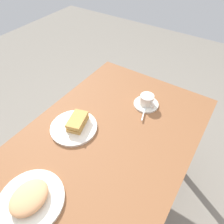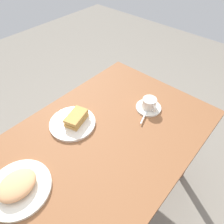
{
  "view_description": "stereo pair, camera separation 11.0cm",
  "coord_description": "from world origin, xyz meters",
  "px_view_note": "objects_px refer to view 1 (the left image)",
  "views": [
    {
      "loc": [
        -0.49,
        -0.37,
        1.53
      ],
      "look_at": [
        0.16,
        0.06,
        0.74
      ],
      "focal_mm": 32.92,
      "sensor_mm": 36.0,
      "label": 1
    },
    {
      "loc": [
        -0.43,
        -0.45,
        1.53
      ],
      "look_at": [
        0.16,
        0.06,
        0.74
      ],
      "focal_mm": 32.92,
      "sensor_mm": 36.0,
      "label": 2
    }
  ],
  "objects_px": {
    "sandwich_plate": "(74,127)",
    "coffee_cup": "(147,100)",
    "spoon": "(144,112)",
    "side_plate": "(31,200)",
    "coffee_saucer": "(146,104)",
    "sandwich_front": "(77,122)",
    "dining_table": "(105,150)"
  },
  "relations": [
    {
      "from": "dining_table",
      "to": "sandwich_front",
      "type": "distance_m",
      "value": 0.21
    },
    {
      "from": "dining_table",
      "to": "sandwich_plate",
      "type": "bearing_deg",
      "value": 98.72
    },
    {
      "from": "side_plate",
      "to": "sandwich_front",
      "type": "bearing_deg",
      "value": 13.55
    },
    {
      "from": "sandwich_plate",
      "to": "side_plate",
      "type": "xyz_separation_m",
      "value": [
        -0.38,
        -0.11,
        0.0
      ]
    },
    {
      "from": "sandwich_plate",
      "to": "spoon",
      "type": "xyz_separation_m",
      "value": [
        0.29,
        -0.25,
        0.01
      ]
    },
    {
      "from": "coffee_saucer",
      "to": "sandwich_front",
      "type": "bearing_deg",
      "value": 147.36
    },
    {
      "from": "coffee_saucer",
      "to": "coffee_cup",
      "type": "xyz_separation_m",
      "value": [
        -0.0,
        -0.0,
        0.04
      ]
    },
    {
      "from": "side_plate",
      "to": "coffee_saucer",
      "type": "bearing_deg",
      "value": -9.53
    },
    {
      "from": "spoon",
      "to": "sandwich_plate",
      "type": "bearing_deg",
      "value": 139.29
    },
    {
      "from": "sandwich_front",
      "to": "spoon",
      "type": "distance_m",
      "value": 0.37
    },
    {
      "from": "spoon",
      "to": "side_plate",
      "type": "relative_size",
      "value": 0.38
    },
    {
      "from": "sandwich_front",
      "to": "coffee_saucer",
      "type": "distance_m",
      "value": 0.41
    },
    {
      "from": "coffee_saucer",
      "to": "side_plate",
      "type": "bearing_deg",
      "value": 170.47
    },
    {
      "from": "coffee_saucer",
      "to": "dining_table",
      "type": "bearing_deg",
      "value": 170.76
    },
    {
      "from": "spoon",
      "to": "side_plate",
      "type": "height_order",
      "value": "spoon"
    },
    {
      "from": "coffee_saucer",
      "to": "spoon",
      "type": "height_order",
      "value": "spoon"
    },
    {
      "from": "dining_table",
      "to": "coffee_saucer",
      "type": "bearing_deg",
      "value": -9.24
    },
    {
      "from": "sandwich_plate",
      "to": "coffee_cup",
      "type": "height_order",
      "value": "coffee_cup"
    },
    {
      "from": "coffee_saucer",
      "to": "side_plate",
      "type": "distance_m",
      "value": 0.75
    },
    {
      "from": "sandwich_front",
      "to": "side_plate",
      "type": "bearing_deg",
      "value": -166.45
    },
    {
      "from": "coffee_cup",
      "to": "spoon",
      "type": "xyz_separation_m",
      "value": [
        -0.07,
        -0.02,
        -0.03
      ]
    },
    {
      "from": "dining_table",
      "to": "spoon",
      "type": "xyz_separation_m",
      "value": [
        0.27,
        -0.08,
        0.1
      ]
    },
    {
      "from": "coffee_cup",
      "to": "side_plate",
      "type": "bearing_deg",
      "value": 170.34
    },
    {
      "from": "sandwich_front",
      "to": "spoon",
      "type": "relative_size",
      "value": 1.44
    },
    {
      "from": "dining_table",
      "to": "sandwich_plate",
      "type": "xyz_separation_m",
      "value": [
        -0.03,
        0.18,
        0.09
      ]
    },
    {
      "from": "coffee_cup",
      "to": "spoon",
      "type": "distance_m",
      "value": 0.08
    },
    {
      "from": "coffee_cup",
      "to": "sandwich_plate",
      "type": "bearing_deg",
      "value": 147.41
    },
    {
      "from": "dining_table",
      "to": "coffee_saucer",
      "type": "distance_m",
      "value": 0.35
    },
    {
      "from": "sandwich_plate",
      "to": "side_plate",
      "type": "distance_m",
      "value": 0.39
    },
    {
      "from": "coffee_cup",
      "to": "coffee_saucer",
      "type": "bearing_deg",
      "value": 64.56
    },
    {
      "from": "sandwich_plate",
      "to": "coffee_cup",
      "type": "xyz_separation_m",
      "value": [
        0.36,
        -0.23,
        0.03
      ]
    },
    {
      "from": "sandwich_front",
      "to": "side_plate",
      "type": "height_order",
      "value": "sandwich_front"
    }
  ]
}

